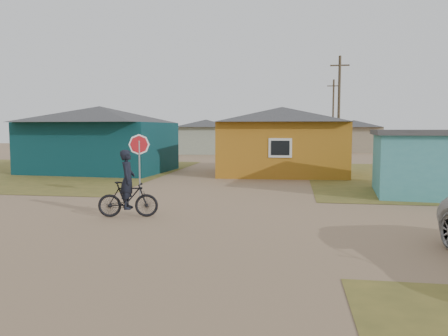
% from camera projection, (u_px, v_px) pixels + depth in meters
% --- Properties ---
extents(ground, '(120.00, 120.00, 0.00)m').
position_uv_depth(ground, '(179.00, 223.00, 12.24)').
color(ground, '#967556').
extents(grass_nw, '(20.00, 18.00, 0.00)m').
position_uv_depth(grass_nw, '(14.00, 171.00, 27.19)').
color(grass_nw, olive).
rests_on(grass_nw, ground).
extents(house_teal, '(8.93, 7.08, 4.00)m').
position_uv_depth(house_teal, '(100.00, 138.00, 26.65)').
color(house_teal, '#092F34').
rests_on(house_teal, ground).
extents(house_yellow, '(7.72, 6.76, 3.90)m').
position_uv_depth(house_yellow, '(282.00, 140.00, 25.44)').
color(house_yellow, '#A76A19').
rests_on(house_yellow, ground).
extents(house_pale_west, '(7.04, 6.15, 3.60)m').
position_uv_depth(house_pale_west, '(206.00, 136.00, 46.45)').
color(house_pale_west, gray).
rests_on(house_pale_west, ground).
extents(house_beige_east, '(6.95, 6.05, 3.60)m').
position_uv_depth(house_beige_east, '(353.00, 135.00, 49.88)').
color(house_beige_east, gray).
rests_on(house_beige_east, ground).
extents(house_pale_north, '(6.28, 5.81, 3.40)m').
position_uv_depth(house_pale_north, '(166.00, 135.00, 59.50)').
color(house_pale_north, gray).
rests_on(house_pale_north, ground).
extents(utility_pole_near, '(1.40, 0.20, 8.00)m').
position_uv_depth(utility_pole_near, '(339.00, 108.00, 32.50)').
color(utility_pole_near, '#473A2A').
rests_on(utility_pole_near, ground).
extents(utility_pole_far, '(1.40, 0.20, 8.00)m').
position_uv_depth(utility_pole_far, '(333.00, 115.00, 48.09)').
color(utility_pole_far, '#473A2A').
rests_on(utility_pole_far, ground).
extents(stop_sign, '(0.80, 0.06, 2.44)m').
position_uv_depth(stop_sign, '(139.00, 151.00, 16.70)').
color(stop_sign, gray).
rests_on(stop_sign, ground).
extents(cyclist, '(1.85, 0.85, 2.02)m').
position_uv_depth(cyclist, '(128.00, 193.00, 13.03)').
color(cyclist, black).
rests_on(cyclist, ground).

